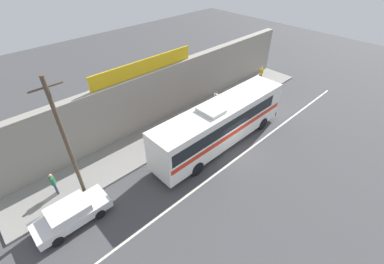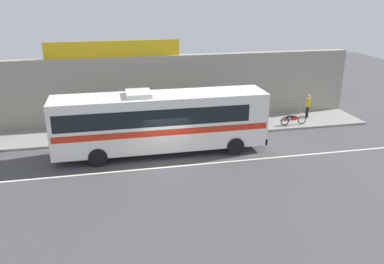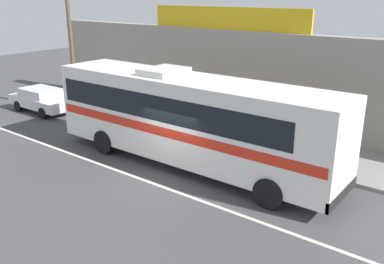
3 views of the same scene
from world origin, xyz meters
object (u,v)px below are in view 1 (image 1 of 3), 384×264
at_px(motorcycle_red, 261,87).
at_px(motorcycle_purple, 229,103).
at_px(intercity_bus, 220,123).
at_px(parked_car, 71,214).
at_px(pedestrian_far_left, 261,73).
at_px(pedestrian_near_shop, 53,182).
at_px(utility_pole, 67,143).
at_px(pedestrian_by_curb, 216,98).

distance_m(motorcycle_red, motorcycle_purple, 5.09).
relative_size(intercity_bus, parked_car, 2.89).
bearing_deg(intercity_bus, pedestrian_far_left, 19.57).
height_order(motorcycle_red, pedestrian_far_left, pedestrian_far_left).
relative_size(motorcycle_red, pedestrian_near_shop, 1.14).
distance_m(utility_pole, motorcycle_purple, 15.32).
height_order(utility_pole, pedestrian_far_left, utility_pole).
bearing_deg(parked_car, motorcycle_purple, 6.81).
xyz_separation_m(motorcycle_purple, pedestrian_far_left, (6.86, 1.14, 0.59)).
xyz_separation_m(motorcycle_red, pedestrian_near_shop, (-21.17, 0.93, 0.56)).
distance_m(utility_pole, pedestrian_by_curb, 14.38).
bearing_deg(pedestrian_far_left, pedestrian_near_shop, -178.96).
bearing_deg(intercity_bus, pedestrian_near_shop, 161.95).
xyz_separation_m(pedestrian_near_shop, pedestrian_far_left, (22.94, 0.42, 0.03)).
xyz_separation_m(utility_pole, pedestrian_far_left, (21.68, 1.72, -3.22)).
distance_m(parked_car, motorcycle_purple, 16.31).
relative_size(intercity_bus, motorcycle_purple, 6.65).
relative_size(utility_pole, pedestrian_far_left, 4.72).
bearing_deg(motorcycle_red, intercity_bus, -164.24).
bearing_deg(motorcycle_red, pedestrian_far_left, 37.28).
bearing_deg(motorcycle_purple, pedestrian_by_curb, 136.56).
bearing_deg(pedestrian_by_curb, pedestrian_near_shop, -179.49).
relative_size(parked_car, pedestrian_far_left, 2.44).
bearing_deg(pedestrian_far_left, motorcycle_red, -142.72).
bearing_deg(pedestrian_far_left, motorcycle_purple, -170.58).
bearing_deg(motorcycle_red, parked_car, -175.37).
bearing_deg(pedestrian_far_left, intercity_bus, -160.43).
xyz_separation_m(utility_pole, pedestrian_by_curb, (13.92, 1.44, -3.29)).
relative_size(parked_car, motorcycle_red, 2.21).
relative_size(utility_pole, motorcycle_purple, 4.45).
bearing_deg(utility_pole, motorcycle_red, 1.08).
distance_m(parked_car, motorcycle_red, 21.35).
height_order(pedestrian_near_shop, pedestrian_by_curb, pedestrian_near_shop).
bearing_deg(utility_pole, pedestrian_by_curb, 5.91).
bearing_deg(pedestrian_near_shop, pedestrian_by_curb, 0.51).
height_order(parked_car, motorcycle_purple, parked_car).
height_order(parked_car, motorcycle_red, parked_car).
relative_size(parked_car, pedestrian_near_shop, 2.51).
height_order(motorcycle_purple, pedestrian_far_left, pedestrian_far_left).
bearing_deg(pedestrian_far_left, parked_car, -172.41).
distance_m(motorcycle_red, pedestrian_near_shop, 21.20).
xyz_separation_m(parked_car, pedestrian_near_shop, (0.11, 2.65, 0.39)).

